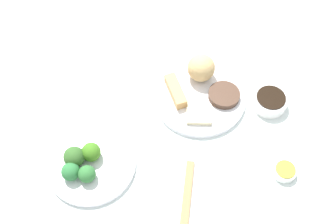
% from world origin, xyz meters
% --- Properties ---
extents(tabletop, '(2.20, 2.20, 0.02)m').
position_xyz_m(tabletop, '(0.00, 0.00, 0.01)').
color(tabletop, silver).
rests_on(tabletop, ground).
extents(main_plate, '(0.26, 0.26, 0.02)m').
position_xyz_m(main_plate, '(-0.04, 0.03, 0.03)').
color(main_plate, white).
rests_on(main_plate, tabletop).
extents(rice_scoop, '(0.08, 0.08, 0.08)m').
position_xyz_m(rice_scoop, '(-0.11, 0.05, 0.08)').
color(rice_scoop, tan).
rests_on(rice_scoop, main_plate).
extents(spring_roll, '(0.11, 0.05, 0.03)m').
position_xyz_m(spring_roll, '(-0.06, -0.04, 0.05)').
color(spring_roll, tan).
rests_on(spring_roll, main_plate).
extents(crab_rangoon_wonton, '(0.08, 0.08, 0.01)m').
position_xyz_m(crab_rangoon_wonton, '(0.03, 0.01, 0.04)').
color(crab_rangoon_wonton, beige).
rests_on(crab_rangoon_wonton, main_plate).
extents(stir_fry_heap, '(0.09, 0.09, 0.02)m').
position_xyz_m(stir_fry_heap, '(-0.02, 0.09, 0.04)').
color(stir_fry_heap, '#472F22').
rests_on(stir_fry_heap, main_plate).
extents(broccoli_plate, '(0.23, 0.23, 0.01)m').
position_xyz_m(broccoli_plate, '(0.11, -0.29, 0.03)').
color(broccoli_plate, white).
rests_on(broccoli_plate, tabletop).
extents(broccoli_floret_0, '(0.05, 0.05, 0.05)m').
position_xyz_m(broccoli_floret_0, '(0.09, -0.29, 0.06)').
color(broccoli_floret_0, '#3C741D').
rests_on(broccoli_floret_0, broccoli_plate).
extents(broccoli_floret_1, '(0.04, 0.04, 0.04)m').
position_xyz_m(broccoli_floret_1, '(0.15, -0.30, 0.06)').
color(broccoli_floret_1, '#2E6C32').
rests_on(broccoli_floret_1, broccoli_plate).
extents(broccoli_floret_2, '(0.05, 0.05, 0.05)m').
position_xyz_m(broccoli_floret_2, '(0.10, -0.33, 0.06)').
color(broccoli_floret_2, '#315C25').
rests_on(broccoli_floret_2, broccoli_plate).
extents(broccoli_floret_3, '(0.05, 0.05, 0.05)m').
position_xyz_m(broccoli_floret_3, '(0.14, -0.34, 0.06)').
color(broccoli_floret_3, '#2B6E37').
rests_on(broccoli_floret_3, broccoli_plate).
extents(soy_sauce_bowl, '(0.10, 0.10, 0.03)m').
position_xyz_m(soy_sauce_bowl, '(0.02, 0.22, 0.04)').
color(soy_sauce_bowl, white).
rests_on(soy_sauce_bowl, tabletop).
extents(soy_sauce_bowl_liquid, '(0.08, 0.08, 0.00)m').
position_xyz_m(soy_sauce_bowl_liquid, '(0.02, 0.22, 0.06)').
color(soy_sauce_bowl_liquid, black).
rests_on(soy_sauce_bowl_liquid, soy_sauce_bowl).
extents(sauce_ramekin_hot_mustard, '(0.06, 0.06, 0.02)m').
position_xyz_m(sauce_ramekin_hot_mustard, '(0.23, 0.18, 0.03)').
color(sauce_ramekin_hot_mustard, white).
rests_on(sauce_ramekin_hot_mustard, tabletop).
extents(sauce_ramekin_hot_mustard_liquid, '(0.05, 0.05, 0.00)m').
position_xyz_m(sauce_ramekin_hot_mustard_liquid, '(0.23, 0.18, 0.04)').
color(sauce_ramekin_hot_mustard_liquid, gold).
rests_on(sauce_ramekin_hot_mustard_liquid, sauce_ramekin_hot_mustard).
extents(chopsticks_pair, '(0.20, 0.08, 0.01)m').
position_xyz_m(chopsticks_pair, '(0.25, -0.07, 0.02)').
color(chopsticks_pair, '#A57147').
rests_on(chopsticks_pair, tabletop).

